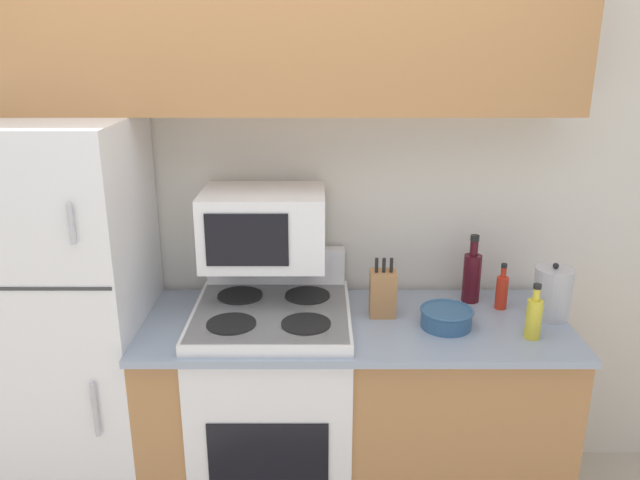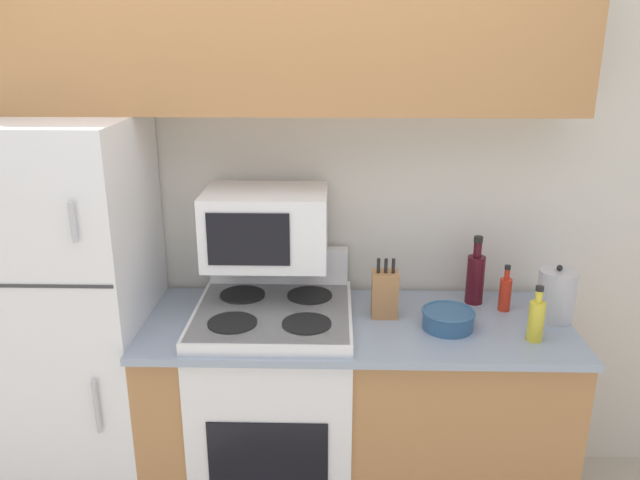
% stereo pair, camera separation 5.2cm
% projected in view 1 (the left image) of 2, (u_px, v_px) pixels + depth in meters
% --- Properties ---
extents(wall_back, '(8.00, 0.05, 2.55)m').
position_uv_depth(wall_back, '(281.00, 207.00, 2.77)').
color(wall_back, silver).
rests_on(wall_back, ground_plane).
extents(lower_cabinets, '(1.72, 0.66, 0.90)m').
position_uv_depth(lower_cabinets, '(355.00, 414.00, 2.68)').
color(lower_cabinets, '#B27A47').
rests_on(lower_cabinets, ground_plane).
extents(refrigerator, '(0.65, 0.66, 1.71)m').
position_uv_depth(refrigerator, '(70.00, 328.00, 2.57)').
color(refrigerator, white).
rests_on(refrigerator, ground_plane).
extents(upper_cabinets, '(2.36, 0.30, 0.56)m').
position_uv_depth(upper_cabinets, '(275.00, 38.00, 2.38)').
color(upper_cabinets, '#B27A47').
rests_on(upper_cabinets, refrigerator).
extents(stove, '(0.64, 0.64, 1.11)m').
position_uv_depth(stove, '(275.00, 407.00, 2.66)').
color(stove, white).
rests_on(stove, ground_plane).
extents(microwave, '(0.50, 0.37, 0.30)m').
position_uv_depth(microwave, '(265.00, 226.00, 2.54)').
color(microwave, white).
rests_on(microwave, stove).
extents(knife_block, '(0.11, 0.09, 0.25)m').
position_uv_depth(knife_block, '(384.00, 293.00, 2.55)').
color(knife_block, '#B27A47').
rests_on(knife_block, lower_cabinets).
extents(bowl, '(0.21, 0.21, 0.08)m').
position_uv_depth(bowl, '(448.00, 317.00, 2.46)').
color(bowl, '#335B84').
rests_on(bowl, lower_cabinets).
extents(bottle_cooking_spray, '(0.06, 0.06, 0.22)m').
position_uv_depth(bottle_cooking_spray, '(535.00, 317.00, 2.36)').
color(bottle_cooking_spray, gold).
rests_on(bottle_cooking_spray, lower_cabinets).
extents(bottle_hot_sauce, '(0.05, 0.05, 0.20)m').
position_uv_depth(bottle_hot_sauce, '(503.00, 291.00, 2.62)').
color(bottle_hot_sauce, red).
rests_on(bottle_hot_sauce, lower_cabinets).
extents(bottle_wine_red, '(0.08, 0.08, 0.30)m').
position_uv_depth(bottle_wine_red, '(473.00, 276.00, 2.68)').
color(bottle_wine_red, '#470F19').
rests_on(bottle_wine_red, lower_cabinets).
extents(kettle, '(0.15, 0.15, 0.24)m').
position_uv_depth(kettle, '(554.00, 293.00, 2.53)').
color(kettle, '#B7B7BC').
rests_on(kettle, lower_cabinets).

